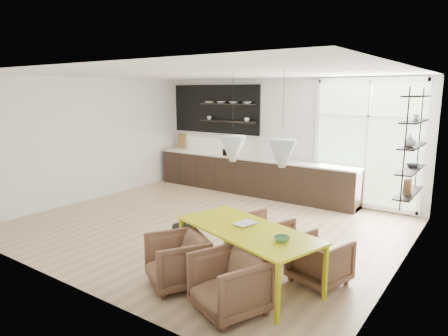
{
  "coord_description": "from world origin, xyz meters",
  "views": [
    {
      "loc": [
        4.56,
        -5.89,
        2.58
      ],
      "look_at": [
        -0.0,
        0.6,
        1.05
      ],
      "focal_mm": 32.0,
      "sensor_mm": 36.0,
      "label": 1
    }
  ],
  "objects_px": {
    "dining_table": "(247,232)",
    "armchair_front_right": "(230,283)",
    "armchair_back_left": "(264,236)",
    "wire_stool": "(183,236)",
    "armchair_back_right": "(320,260)",
    "armchair_front_left": "(177,261)"
  },
  "relations": [
    {
      "from": "armchair_front_left",
      "to": "wire_stool",
      "type": "bearing_deg",
      "value": 158.21
    },
    {
      "from": "armchair_front_left",
      "to": "wire_stool",
      "type": "relative_size",
      "value": 1.59
    },
    {
      "from": "dining_table",
      "to": "armchair_back_left",
      "type": "height_order",
      "value": "dining_table"
    },
    {
      "from": "armchair_back_right",
      "to": "armchair_front_left",
      "type": "relative_size",
      "value": 0.92
    },
    {
      "from": "armchair_front_right",
      "to": "wire_stool",
      "type": "relative_size",
      "value": 1.64
    },
    {
      "from": "armchair_back_right",
      "to": "armchair_front_right",
      "type": "relative_size",
      "value": 0.89
    },
    {
      "from": "dining_table",
      "to": "armchair_back_right",
      "type": "xyz_separation_m",
      "value": [
        0.84,
        0.54,
        -0.39
      ]
    },
    {
      "from": "dining_table",
      "to": "armchair_back_left",
      "type": "bearing_deg",
      "value": 121.43
    },
    {
      "from": "armchair_back_right",
      "to": "armchair_front_right",
      "type": "bearing_deg",
      "value": 82.14
    },
    {
      "from": "dining_table",
      "to": "armchair_front_right",
      "type": "xyz_separation_m",
      "value": [
        0.25,
        -0.78,
        -0.35
      ]
    },
    {
      "from": "dining_table",
      "to": "wire_stool",
      "type": "relative_size",
      "value": 4.72
    },
    {
      "from": "wire_stool",
      "to": "armchair_back_right",
      "type": "bearing_deg",
      "value": 8.91
    },
    {
      "from": "armchair_front_right",
      "to": "wire_stool",
      "type": "xyz_separation_m",
      "value": [
        -1.57,
        0.98,
        -0.05
      ]
    },
    {
      "from": "armchair_back_left",
      "to": "armchair_front_right",
      "type": "xyz_separation_m",
      "value": [
        0.48,
        -1.66,
        0.02
      ]
    },
    {
      "from": "wire_stool",
      "to": "armchair_back_left",
      "type": "bearing_deg",
      "value": 32.09
    },
    {
      "from": "armchair_front_left",
      "to": "armchair_back_right",
      "type": "bearing_deg",
      "value": 69.4
    },
    {
      "from": "armchair_front_right",
      "to": "wire_stool",
      "type": "height_order",
      "value": "armchair_front_right"
    },
    {
      "from": "armchair_back_left",
      "to": "wire_stool",
      "type": "height_order",
      "value": "armchair_back_left"
    },
    {
      "from": "armchair_back_right",
      "to": "armchair_front_left",
      "type": "height_order",
      "value": "armchair_front_left"
    },
    {
      "from": "armchair_back_left",
      "to": "armchair_front_left",
      "type": "height_order",
      "value": "armchair_front_left"
    },
    {
      "from": "armchair_front_left",
      "to": "armchair_front_right",
      "type": "distance_m",
      "value": 0.96
    },
    {
      "from": "wire_stool",
      "to": "dining_table",
      "type": "bearing_deg",
      "value": -8.83
    }
  ]
}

